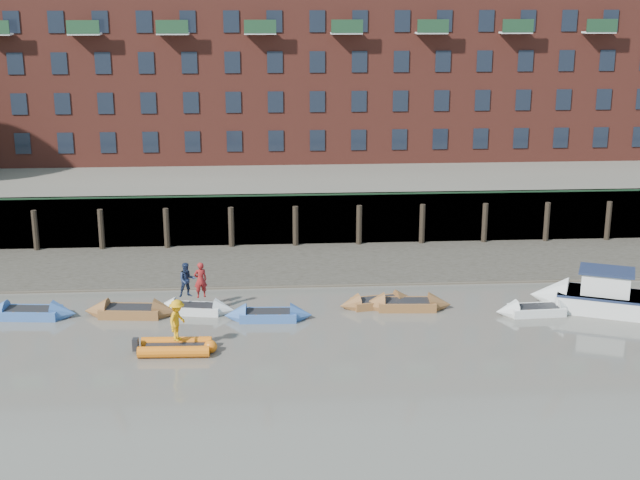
{
  "coord_description": "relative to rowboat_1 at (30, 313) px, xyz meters",
  "views": [
    {
      "loc": [
        0.08,
        -31.95,
        15.82
      ],
      "look_at": [
        2.91,
        12.0,
        3.2
      ],
      "focal_mm": 50.0,
      "sensor_mm": 36.0,
      "label": 1
    }
  ],
  "objects": [
    {
      "name": "foreshore",
      "position": [
        11.6,
        7.82,
        -0.24
      ],
      "size": [
        110.0,
        8.0,
        0.5
      ],
      "primitive_type": "cube",
      "color": "#3D382F",
      "rests_on": "ground"
    },
    {
      "name": "person_rower_b",
      "position": [
        7.75,
        0.34,
        1.44
      ],
      "size": [
        1.01,
        0.87,
        1.77
      ],
      "primitive_type": "imported",
      "rotation": [
        0.0,
        0.0,
        0.27
      ],
      "color": "#19233F",
      "rests_on": "rowboat_3"
    },
    {
      "name": "rib_tender",
      "position": [
        7.73,
        -4.88,
        0.02
      ],
      "size": [
        3.48,
        1.73,
        0.6
      ],
      "rotation": [
        0.0,
        0.0,
        -0.03
      ],
      "color": "orange",
      "rests_on": "ground"
    },
    {
      "name": "person_rower_a",
      "position": [
        8.44,
        0.21,
        1.47
      ],
      "size": [
        0.76,
        0.61,
        1.82
      ],
      "primitive_type": "imported",
      "rotation": [
        0.0,
        0.0,
        3.44
      ],
      "color": "maroon",
      "rests_on": "rowboat_3"
    },
    {
      "name": "motor_launch",
      "position": [
        28.02,
        -0.73,
        0.48
      ],
      "size": [
        7.14,
        4.69,
        2.81
      ],
      "rotation": [
        0.0,
        0.0,
        2.74
      ],
      "color": "silver",
      "rests_on": "ground"
    },
    {
      "name": "rowboat_5",
      "position": [
        17.38,
        0.47,
        -0.03
      ],
      "size": [
        4.19,
        1.96,
        1.17
      ],
      "rotation": [
        0.0,
        0.0,
        0.2
      ],
      "color": "brown",
      "rests_on": "ground"
    },
    {
      "name": "mud_band",
      "position": [
        11.6,
        4.42,
        -0.24
      ],
      "size": [
        110.0,
        1.6,
        0.1
      ],
      "primitive_type": "cube",
      "color": "#4C4336",
      "rests_on": "ground"
    },
    {
      "name": "rowboat_4",
      "position": [
        11.78,
        -1.05,
        -0.01
      ],
      "size": [
        4.36,
        1.43,
        1.25
      ],
      "rotation": [
        0.0,
        0.0,
        -0.04
      ],
      "color": "#365EA2",
      "rests_on": "ground"
    },
    {
      "name": "river_wall",
      "position": [
        11.6,
        12.2,
        1.36
      ],
      "size": [
        110.0,
        1.23,
        3.3
      ],
      "color": "#2D2A26",
      "rests_on": "ground"
    },
    {
      "name": "apartment_terrace",
      "position": [
        11.6,
        26.81,
        12.59
      ],
      "size": [
        80.6,
        15.56,
        20.98
      ],
      "color": "brown",
      "rests_on": "bank_terrace"
    },
    {
      "name": "rowboat_7",
      "position": [
        25.17,
        -1.16,
        -0.02
      ],
      "size": [
        4.23,
        1.44,
        1.21
      ],
      "rotation": [
        0.0,
        0.0,
        0.05
      ],
      "color": "silver",
      "rests_on": "ground"
    },
    {
      "name": "bank_terrace",
      "position": [
        11.6,
        25.82,
        1.36
      ],
      "size": [
        110.0,
        28.0,
        3.2
      ],
      "primitive_type": "cube",
      "color": "#5E594D",
      "rests_on": "ground"
    },
    {
      "name": "rowboat_3",
      "position": [
        8.11,
        0.15,
        -0.03
      ],
      "size": [
        4.19,
        1.84,
        1.17
      ],
      "rotation": [
        0.0,
        0.0,
        -0.17
      ],
      "color": "silver",
      "rests_on": "ground"
    },
    {
      "name": "person_rib_crew",
      "position": [
        7.73,
        -4.78,
        1.27
      ],
      "size": [
        1.07,
        1.38,
        1.89
      ],
      "primitive_type": "imported",
      "rotation": [
        0.0,
        0.0,
        1.23
      ],
      "color": "orange",
      "rests_on": "rib_tender"
    },
    {
      "name": "rowboat_1",
      "position": [
        0.0,
        0.0,
        0.0
      ],
      "size": [
        4.7,
        1.77,
        1.33
      ],
      "rotation": [
        0.0,
        0.0,
        -0.1
      ],
      "color": "#365EA2",
      "rests_on": "ground"
    },
    {
      "name": "rowboat_2",
      "position": [
        4.97,
        -0.11,
        0.0
      ],
      "size": [
        4.76,
        1.81,
        1.35
      ],
      "rotation": [
        0.0,
        0.0,
        -0.1
      ],
      "color": "brown",
      "rests_on": "ground"
    },
    {
      "name": "rowboat_6",
      "position": [
        18.8,
        -0.0,
        -0.0
      ],
      "size": [
        4.57,
        1.57,
        1.31
      ],
      "rotation": [
        0.0,
        0.0,
        -0.06
      ],
      "color": "brown",
      "rests_on": "ground"
    },
    {
      "name": "ground",
      "position": [
        11.6,
        -10.18,
        -0.24
      ],
      "size": [
        220.0,
        220.0,
        0.0
      ],
      "primitive_type": "plane",
      "color": "#615D54",
      "rests_on": "ground"
    }
  ]
}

